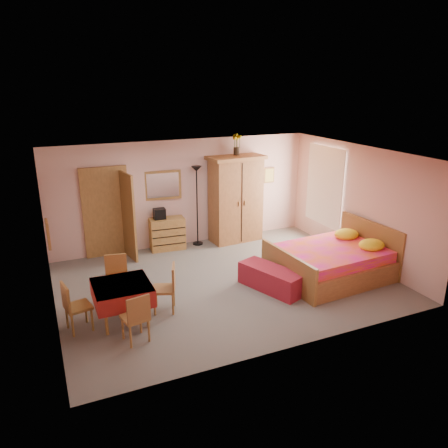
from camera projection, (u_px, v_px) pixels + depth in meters
name	position (u px, v px, depth m)	size (l,w,h in m)	color
floor	(225.00, 282.00, 8.90)	(6.50, 6.50, 0.00)	slate
ceiling	(226.00, 155.00, 8.09)	(6.50, 6.50, 0.00)	brown
wall_back	(184.00, 193.00, 10.67)	(6.50, 0.10, 2.60)	#C99C92
wall_front	(295.00, 270.00, 6.32)	(6.50, 0.10, 2.60)	#C99C92
wall_left	(47.00, 246.00, 7.25)	(0.10, 5.00, 2.60)	#C99C92
wall_right	(358.00, 204.00, 9.74)	(0.10, 5.00, 2.60)	#C99C92
doorway	(106.00, 213.00, 10.00)	(1.06, 0.12, 2.15)	#9E6B35
window	(325.00, 186.00, 10.72)	(0.08, 1.40, 1.95)	white
picture_left	(48.00, 234.00, 6.62)	(0.04, 0.32, 0.42)	orange
picture_back	(269.00, 175.00, 11.47)	(0.30, 0.04, 0.40)	#D8BF59
chest_of_drawers	(167.00, 234.00, 10.55)	(0.83, 0.41, 0.78)	#A97739
wall_mirror	(163.00, 185.00, 10.37)	(0.89, 0.05, 0.70)	silver
stereo	(159.00, 214.00, 10.35)	(0.28, 0.20, 0.26)	black
floor_lamp	(197.00, 206.00, 10.68)	(0.25, 0.25, 1.98)	black
wardrobe	(236.00, 199.00, 10.94)	(1.39, 0.71, 2.17)	#925B31
sunflower_vase	(237.00, 144.00, 10.65)	(0.21, 0.21, 0.53)	yellow
bed	(331.00, 253.00, 8.99)	(2.28, 1.79, 1.05)	#E91699
bench	(271.00, 279.00, 8.55)	(0.50, 1.34, 0.45)	maroon
dining_table	(123.00, 302.00, 7.38)	(0.93, 0.93, 0.69)	maroon
chair_south	(135.00, 317.00, 6.79)	(0.38, 0.38, 0.83)	#A26D37
chair_north	(117.00, 280.00, 7.99)	(0.40, 0.40, 0.88)	#AC773A
chair_west	(78.00, 306.00, 7.09)	(0.39, 0.39, 0.86)	olive
chair_east	(164.00, 288.00, 7.68)	(0.39, 0.39, 0.87)	#9F6D36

